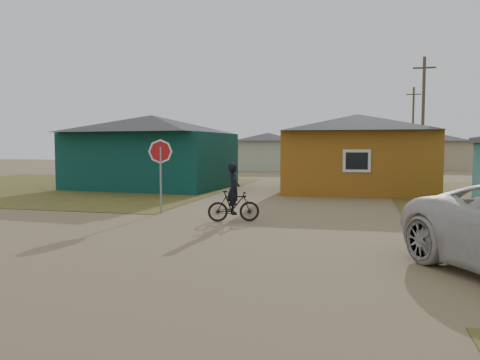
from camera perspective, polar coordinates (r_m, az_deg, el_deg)
name	(u,v)px	position (r m, az deg, el deg)	size (l,w,h in m)	color
ground	(239,246)	(10.86, -0.10, -8.04)	(120.00, 120.00, 0.00)	olive
grass_nw	(60,186)	(28.72, -21.04, -0.71)	(20.00, 18.00, 0.00)	brown
house_teal	(152,151)	(26.27, -10.69, 3.54)	(8.93, 7.08, 4.00)	#093630
house_yellow	(357,152)	(24.27, 14.12, 3.33)	(7.72, 6.76, 3.90)	#945A16
house_pale_west	(268,151)	(45.11, 3.43, 3.57)	(7.04, 6.15, 3.60)	#ABB39A
house_beige_east	(437,151)	(50.80, 22.84, 3.32)	(6.95, 6.05, 3.60)	tan
house_pale_north	(224,151)	(58.69, -2.00, 3.60)	(6.28, 5.81, 3.40)	#ABB39A
utility_pole_near	(423,118)	(32.55, 21.41, 7.10)	(1.40, 0.20, 8.00)	brown
utility_pole_far	(413,127)	(48.55, 20.33, 6.05)	(1.40, 0.20, 8.00)	brown
stop_sign	(161,159)	(16.09, -9.66, 2.52)	(0.81, 0.26, 2.53)	gray
cyclist	(234,200)	(14.21, -0.78, -2.50)	(1.63, 0.97, 1.78)	black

